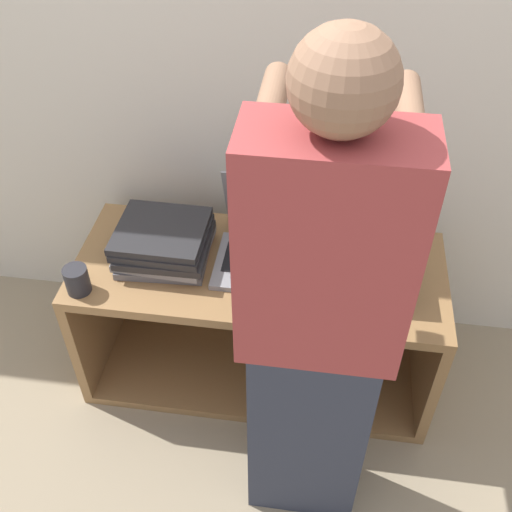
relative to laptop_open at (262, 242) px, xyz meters
The scene contains 8 objects.
ground_plane 0.70m from the laptop_open, 90.00° to the right, with size 12.00×12.00×0.00m, color gray.
wall_back 0.66m from the laptop_open, 90.00° to the left, with size 8.00×0.05×2.40m.
cart 0.34m from the laptop_open, 90.00° to the right, with size 1.28×0.54×0.56m.
laptop_open is the anchor object (origin of this frame).
laptop_stack_left 0.34m from the laptop_open, 169.48° to the right, with size 0.32×0.30×0.13m.
laptop_stack_right 0.34m from the laptop_open, 10.74° to the right, with size 0.33×0.30×0.18m.
person 0.60m from the laptop_open, 68.11° to the right, with size 0.40×0.52×1.60m.
mug 0.63m from the laptop_open, 155.52° to the right, with size 0.08×0.08×0.10m.
Camera 1 is at (0.20, -1.22, 1.98)m, focal length 42.00 mm.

